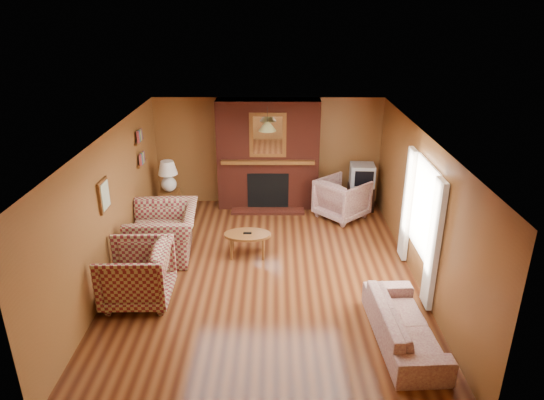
{
  "coord_description": "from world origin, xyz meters",
  "views": [
    {
      "loc": [
        0.15,
        -7.16,
        4.3
      ],
      "look_at": [
        0.1,
        0.6,
        1.11
      ],
      "focal_mm": 32.0,
      "sensor_mm": 36.0,
      "label": 1
    }
  ],
  "objects_px": {
    "floral_armchair": "(342,198)",
    "crt_tv": "(362,175)",
    "coffee_table": "(248,236)",
    "floral_sofa": "(404,324)",
    "tv_stand": "(360,197)",
    "table_lamp": "(168,175)",
    "plaid_loveseat": "(164,232)",
    "plaid_armchair": "(136,274)",
    "fireplace": "(268,156)",
    "side_table": "(170,203)"
  },
  "relations": [
    {
      "from": "fireplace",
      "to": "plaid_loveseat",
      "type": "xyz_separation_m",
      "value": [
        -1.85,
        -2.31,
        -0.74
      ]
    },
    {
      "from": "floral_armchair",
      "to": "plaid_armchair",
      "type": "bearing_deg",
      "value": 89.46
    },
    {
      "from": "plaid_armchair",
      "to": "tv_stand",
      "type": "relative_size",
      "value": 1.81
    },
    {
      "from": "floral_sofa",
      "to": "coffee_table",
      "type": "bearing_deg",
      "value": 39.84
    },
    {
      "from": "fireplace",
      "to": "side_table",
      "type": "xyz_separation_m",
      "value": [
        -2.1,
        -0.53,
        -0.91
      ]
    },
    {
      "from": "floral_armchair",
      "to": "side_table",
      "type": "relative_size",
      "value": 1.71
    },
    {
      "from": "crt_tv",
      "to": "fireplace",
      "type": "bearing_deg",
      "value": 174.7
    },
    {
      "from": "table_lamp",
      "to": "crt_tv",
      "type": "bearing_deg",
      "value": 4.74
    },
    {
      "from": "table_lamp",
      "to": "tv_stand",
      "type": "distance_m",
      "value": 4.21
    },
    {
      "from": "plaid_loveseat",
      "to": "floral_armchair",
      "type": "xyz_separation_m",
      "value": [
        3.43,
        1.7,
        -0.02
      ]
    },
    {
      "from": "plaid_loveseat",
      "to": "tv_stand",
      "type": "bearing_deg",
      "value": 113.4
    },
    {
      "from": "coffee_table",
      "to": "table_lamp",
      "type": "bearing_deg",
      "value": 134.33
    },
    {
      "from": "coffee_table",
      "to": "tv_stand",
      "type": "height_order",
      "value": "tv_stand"
    },
    {
      "from": "plaid_loveseat",
      "to": "side_table",
      "type": "relative_size",
      "value": 2.49
    },
    {
      "from": "side_table",
      "to": "table_lamp",
      "type": "xyz_separation_m",
      "value": [
        -0.0,
        0.0,
        0.65
      ]
    },
    {
      "from": "coffee_table",
      "to": "table_lamp",
      "type": "relative_size",
      "value": 1.25
    },
    {
      "from": "floral_armchair",
      "to": "crt_tv",
      "type": "bearing_deg",
      "value": -90.48
    },
    {
      "from": "plaid_loveseat",
      "to": "crt_tv",
      "type": "distance_m",
      "value": 4.45
    },
    {
      "from": "table_lamp",
      "to": "crt_tv",
      "type": "distance_m",
      "value": 4.17
    },
    {
      "from": "fireplace",
      "to": "plaid_armchair",
      "type": "relative_size",
      "value": 2.33
    },
    {
      "from": "floral_armchair",
      "to": "floral_sofa",
      "type": "bearing_deg",
      "value": 141.91
    },
    {
      "from": "fireplace",
      "to": "plaid_loveseat",
      "type": "bearing_deg",
      "value": -128.69
    },
    {
      "from": "coffee_table",
      "to": "floral_sofa",
      "type": "bearing_deg",
      "value": -47.01
    },
    {
      "from": "floral_sofa",
      "to": "coffee_table",
      "type": "distance_m",
      "value": 3.29
    },
    {
      "from": "crt_tv",
      "to": "plaid_loveseat",
      "type": "bearing_deg",
      "value": -151.48
    },
    {
      "from": "plaid_loveseat",
      "to": "table_lamp",
      "type": "relative_size",
      "value": 2.02
    },
    {
      "from": "plaid_loveseat",
      "to": "plaid_armchair",
      "type": "distance_m",
      "value": 1.48
    },
    {
      "from": "plaid_loveseat",
      "to": "table_lamp",
      "type": "distance_m",
      "value": 1.86
    },
    {
      "from": "floral_armchair",
      "to": "crt_tv",
      "type": "distance_m",
      "value": 0.73
    },
    {
      "from": "crt_tv",
      "to": "floral_sofa",
      "type": "bearing_deg",
      "value": -91.89
    },
    {
      "from": "table_lamp",
      "to": "coffee_table",
      "type": "bearing_deg",
      "value": -45.67
    },
    {
      "from": "tv_stand",
      "to": "plaid_loveseat",
      "type": "bearing_deg",
      "value": -153.78
    },
    {
      "from": "floral_armchair",
      "to": "table_lamp",
      "type": "height_order",
      "value": "table_lamp"
    },
    {
      "from": "floral_sofa",
      "to": "coffee_table",
      "type": "relative_size",
      "value": 2.18
    },
    {
      "from": "floral_armchair",
      "to": "coffee_table",
      "type": "height_order",
      "value": "floral_armchair"
    },
    {
      "from": "floral_armchair",
      "to": "table_lamp",
      "type": "distance_m",
      "value": 3.72
    },
    {
      "from": "fireplace",
      "to": "coffee_table",
      "type": "relative_size",
      "value": 2.84
    },
    {
      "from": "crt_tv",
      "to": "coffee_table",
      "type": "bearing_deg",
      "value": -138.08
    },
    {
      "from": "plaid_armchair",
      "to": "crt_tv",
      "type": "height_order",
      "value": "crt_tv"
    },
    {
      "from": "floral_sofa",
      "to": "plaid_armchair",
      "type": "bearing_deg",
      "value": 72.95
    },
    {
      "from": "floral_armchair",
      "to": "side_table",
      "type": "distance_m",
      "value": 3.69
    },
    {
      "from": "plaid_armchair",
      "to": "floral_sofa",
      "type": "xyz_separation_m",
      "value": [
        3.85,
        -0.95,
        -0.2
      ]
    },
    {
      "from": "floral_sofa",
      "to": "side_table",
      "type": "distance_m",
      "value": 5.8
    },
    {
      "from": "coffee_table",
      "to": "table_lamp",
      "type": "xyz_separation_m",
      "value": [
        -1.76,
        1.8,
        0.54
      ]
    },
    {
      "from": "floral_sofa",
      "to": "coffee_table",
      "type": "height_order",
      "value": "floral_sofa"
    },
    {
      "from": "floral_armchair",
      "to": "table_lamp",
      "type": "xyz_separation_m",
      "value": [
        -3.68,
        0.08,
        0.5
      ]
    },
    {
      "from": "plaid_loveseat",
      "to": "tv_stand",
      "type": "xyz_separation_m",
      "value": [
        3.9,
        2.12,
        -0.16
      ]
    },
    {
      "from": "fireplace",
      "to": "crt_tv",
      "type": "bearing_deg",
      "value": -5.3
    },
    {
      "from": "plaid_armchair",
      "to": "tv_stand",
      "type": "distance_m",
      "value": 5.39
    },
    {
      "from": "floral_sofa",
      "to": "crt_tv",
      "type": "distance_m",
      "value": 4.58
    }
  ]
}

